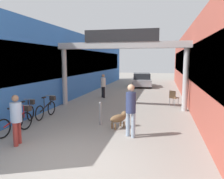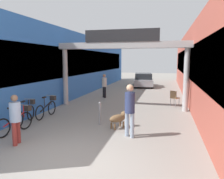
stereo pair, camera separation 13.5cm
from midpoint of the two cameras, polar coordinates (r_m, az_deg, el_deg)
The scene contains 14 objects.
ground_plane at distance 6.06m, azimuth -10.41°, elevation -18.08°, with size 80.00×80.00×0.00m, color gray.
storefront_left at distance 17.59m, azimuth -10.86°, elevation 6.37°, with size 3.00×26.00×4.50m.
storefront_right at distance 16.19m, azimuth 24.13°, elevation 5.74°, with size 3.00×26.00×4.50m.
arcade_sign_gateway at distance 11.86m, azimuth 2.89°, elevation 9.47°, with size 7.40×0.47×4.21m.
pedestrian_with_dog at distance 7.42m, azimuth 5.19°, elevation -4.54°, with size 0.47×0.47×1.82m.
pedestrian_companion at distance 7.39m, azimuth -23.45°, elevation -6.50°, with size 0.40×0.40×1.57m.
pedestrian_carrying_crate at distance 15.23m, azimuth -1.78°, elevation 1.37°, with size 0.48×0.48×1.65m.
dog_on_leash at distance 8.55m, azimuth 2.24°, elevation -7.44°, with size 0.73×0.84×0.62m.
bicycle_red_nearest at distance 8.70m, azimuth -23.20°, elevation -7.49°, with size 0.47×1.67×0.98m.
bicycle_blue_second at distance 9.82m, azimuth -21.11°, elevation -5.68°, with size 0.47×1.67×0.98m.
bicycle_black_third at distance 10.55m, azimuth -16.19°, elevation -4.55°, with size 0.46×1.69×0.98m.
bollard_post_metal at distance 8.91m, azimuth -2.74°, elevation -6.21°, with size 0.10×0.10×0.94m.
cafe_chair_wood_nearer at distance 12.94m, azimuth 16.23°, elevation -1.85°, with size 0.56×0.56×0.89m.
parked_car_silver at distance 21.88m, azimuth 8.35°, elevation 2.45°, with size 2.24×4.19×1.33m.
Camera 2 is at (2.38, -4.93, 2.63)m, focal length 35.00 mm.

